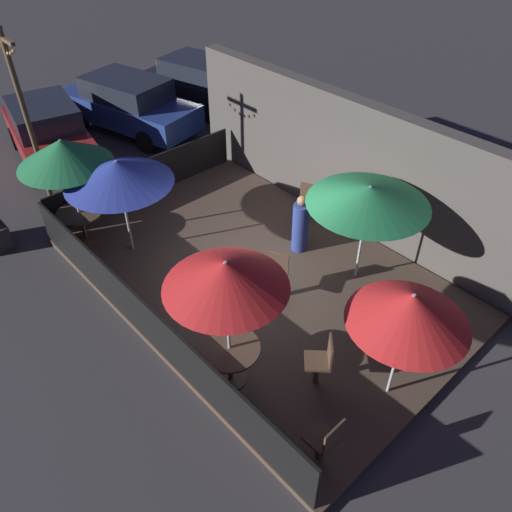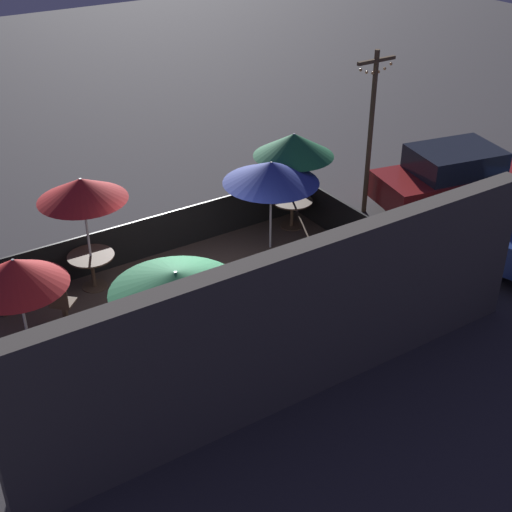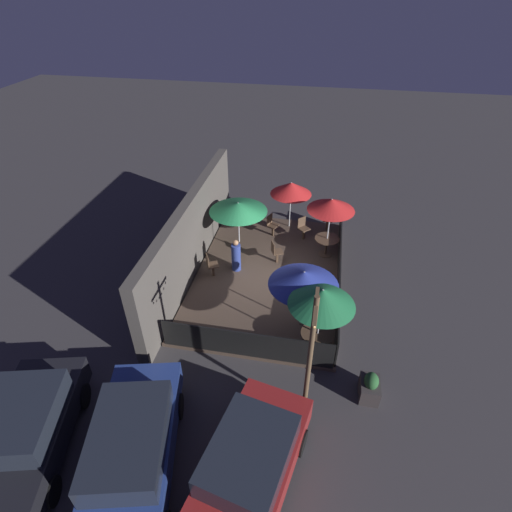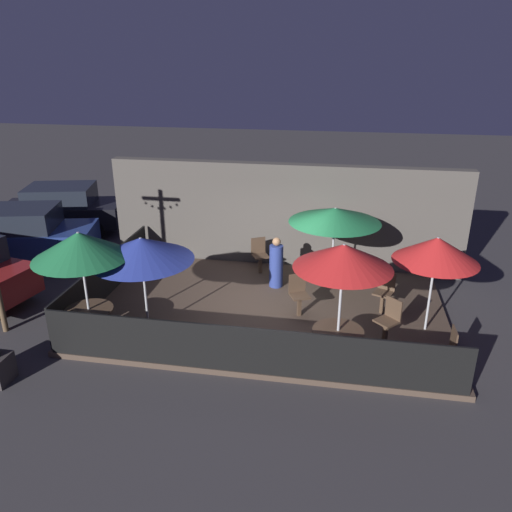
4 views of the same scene
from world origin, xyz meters
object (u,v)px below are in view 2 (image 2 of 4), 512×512
Objects in this scene: patio_umbrella_1 at (294,145)px; dining_table_1 at (292,205)px; dining_table_0 at (92,262)px; patio_umbrella_2 at (176,281)px; patio_chair_1 at (294,330)px; patio_umbrella_4 at (15,273)px; light_post at (371,126)px; patio_chair_2 at (174,294)px; parked_car_0 at (452,178)px; patio_umbrella_0 at (82,189)px; patio_umbrella_3 at (271,172)px; patio_chair_3 at (62,303)px; patron_0 at (243,315)px; planter_box at (297,183)px; patio_chair_0 at (88,339)px.

dining_table_1 is (-0.00, 0.00, -1.53)m from patio_umbrella_1.
dining_table_0 is at bearing -0.66° from dining_table_1.
patio_umbrella_2 is 2.47m from patio_chair_1.
patio_umbrella_4 is at bearing 13.28° from patio_umbrella_1.
patio_umbrella_2 is 0.55× the size of light_post.
patio_chair_2 is at bearing 175.78° from patio_umbrella_4.
patio_umbrella_0 is at bearing 3.88° from parked_car_0.
patio_chair_1 is (1.84, 3.46, -1.35)m from patio_umbrella_3.
patio_chair_3 is 0.73× the size of patron_0.
patio_umbrella_0 is 2.95× the size of planter_box.
dining_table_0 is at bearing -86.34° from patio_umbrella_2.
dining_table_1 is at bearing 180.00° from patio_umbrella_1.
patio_chair_0 is at bearing 20.71° from patio_umbrella_1.
patio_umbrella_4 reaches higher than dining_table_1.
patio_umbrella_3 reaches higher than patio_chair_1.
patio_chair_1 is 2.54m from patio_chair_2.
patio_umbrella_2 is 3.08m from patio_chair_3.
patio_umbrella_2 is at bearing 139.42° from patio_umbrella_4.
patio_umbrella_1 reaches higher than patio_chair_2.
dining_table_0 is 0.23× the size of parked_car_0.
patio_umbrella_1 is at bearing -144.55° from patio_umbrella_2.
light_post is at bearing 175.43° from patio_umbrella_1.
patio_umbrella_3 is 5.29m from parked_car_0.
dining_table_0 is 0.98× the size of dining_table_1.
patio_umbrella_1 is 2.69m from planter_box.
patio_umbrella_2 is 2.75m from patio_umbrella_4.
patio_umbrella_4 is 2.20× the size of patio_chair_0.
parked_car_0 is at bearing -165.98° from patio_umbrella_2.
dining_table_1 is at bearing -46.07° from patio_chair_0.
planter_box is 2.70m from light_post.
parked_car_0 reaches higher than dining_table_0.
light_post is 2.64m from parked_car_0.
patio_umbrella_1 is at bearing -36.14° from patio_chair_3.
patio_umbrella_0 is 6.74m from planter_box.
light_post reaches higher than patio_chair_3.
patio_umbrella_0 is 3.50m from patio_umbrella_2.
parked_car_0 is at bearing -177.74° from patio_umbrella_4.
patio_umbrella_3 is at bearing 29.51° from patio_umbrella_1.
patio_chair_2 is (-0.91, 1.89, -0.08)m from dining_table_0.
parked_car_0 is (-10.14, -1.09, 0.19)m from patio_chair_0.
patio_umbrella_3 is at bearing -56.01° from patio_chair_1.
patio_umbrella_0 is 0.60× the size of light_post.
parked_car_0 is at bearing 172.21° from dining_table_0.
dining_table_0 is 4.63m from patio_chair_1.
patron_0 is 6.54m from light_post.
patio_chair_0 reaches higher than dining_table_1.
patio_chair_2 is at bearing 1.93° from patio_chair_1.
dining_table_0 is at bearing 3.88° from parked_car_0.
light_post is (-2.15, 0.17, 1.60)m from dining_table_1.
patio_umbrella_1 is at bearing -166.72° from patio_umbrella_4.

